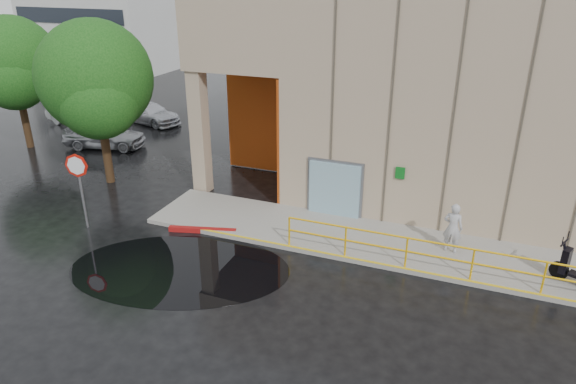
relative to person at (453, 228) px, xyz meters
name	(u,v)px	position (x,y,z in m)	size (l,w,h in m)	color
ground	(265,305)	(-4.49, -4.65, -0.99)	(120.00, 120.00, 0.00)	black
sidewalk	(433,252)	(-0.49, -0.15, -0.91)	(20.00, 3.00, 0.15)	gray
building	(494,88)	(0.61, 6.33, 3.22)	(20.00, 10.17, 8.00)	tan
guardrail	(439,258)	(-0.24, -1.50, -0.31)	(9.56, 0.06, 1.03)	yellow
person	(453,228)	(0.00, 0.00, 0.00)	(0.61, 0.40, 1.67)	#AFAFB4
stop_sign	(78,175)	(-12.30, -2.73, 1.03)	(0.83, 0.19, 2.80)	slate
red_curb	(202,230)	(-8.25, -1.55, -0.90)	(2.40, 0.18, 0.18)	maroon
puddle	(180,269)	(-7.70, -3.91, -0.98)	(6.84, 4.21, 0.01)	black
car_a	(104,135)	(-17.66, 4.82, -0.29)	(1.65, 4.09, 1.39)	#A4A5AB
car_b	(82,112)	(-21.64, 7.71, -0.20)	(1.65, 4.74, 1.56)	silver
car_c	(149,113)	(-18.26, 9.54, -0.38)	(1.70, 4.19, 1.22)	silver
tree_near	(96,83)	(-14.22, 0.96, 3.36)	(4.59, 4.59, 6.83)	#312010
tree_far	(13,66)	(-21.27, 3.34, 3.22)	(4.39, 4.39, 6.57)	#312010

